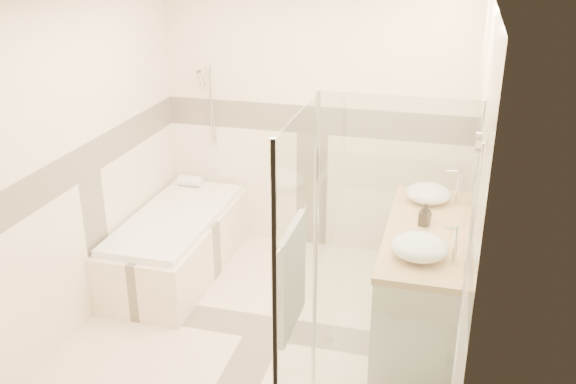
% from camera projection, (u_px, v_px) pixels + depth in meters
% --- Properties ---
extents(room, '(2.82, 3.02, 2.52)m').
position_uv_depth(room, '(273.00, 176.00, 4.49)').
color(room, beige).
rests_on(room, ground).
extents(bathtub, '(0.75, 1.70, 0.56)m').
position_uv_depth(bathtub, '(177.00, 240.00, 5.68)').
color(bathtub, '#F3DEC2').
rests_on(bathtub, ground).
extents(vanity, '(0.58, 1.62, 0.85)m').
position_uv_depth(vanity, '(421.00, 280.00, 4.81)').
color(vanity, white).
rests_on(vanity, ground).
extents(shower_enclosure, '(0.96, 0.93, 2.04)m').
position_uv_depth(shower_enclosure, '(356.00, 369.00, 3.72)').
color(shower_enclosure, '#F3DEC2').
rests_on(shower_enclosure, ground).
extents(vessel_sink_near, '(0.36, 0.36, 0.14)m').
position_uv_depth(vessel_sink_near, '(428.00, 193.00, 5.08)').
color(vessel_sink_near, white).
rests_on(vessel_sink_near, vanity).
extents(vessel_sink_far, '(0.39, 0.39, 0.15)m').
position_uv_depth(vessel_sink_far, '(420.00, 247.00, 4.22)').
color(vessel_sink_far, white).
rests_on(vessel_sink_far, vanity).
extents(faucet_near, '(0.12, 0.03, 0.29)m').
position_uv_depth(faucet_near, '(458.00, 184.00, 5.00)').
color(faucet_near, silver).
rests_on(faucet_near, vanity).
extents(faucet_far, '(0.10, 0.03, 0.25)m').
position_uv_depth(faucet_far, '(454.00, 241.00, 4.14)').
color(faucet_far, silver).
rests_on(faucet_far, vanity).
extents(amenity_bottle_a, '(0.09, 0.09, 0.16)m').
position_uv_depth(amenity_bottle_a, '(425.00, 216.00, 4.67)').
color(amenity_bottle_a, black).
rests_on(amenity_bottle_a, vanity).
extents(amenity_bottle_b, '(0.13, 0.13, 0.13)m').
position_uv_depth(amenity_bottle_b, '(425.00, 212.00, 4.76)').
color(amenity_bottle_b, black).
rests_on(amenity_bottle_b, vanity).
extents(folded_towels, '(0.16, 0.25, 0.07)m').
position_uv_depth(folded_towels, '(429.00, 192.00, 5.19)').
color(folded_towels, white).
rests_on(folded_towels, vanity).
extents(rolled_towel, '(0.23, 0.10, 0.10)m').
position_uv_depth(rolled_towel, '(190.00, 181.00, 6.18)').
color(rolled_towel, white).
rests_on(rolled_towel, bathtub).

